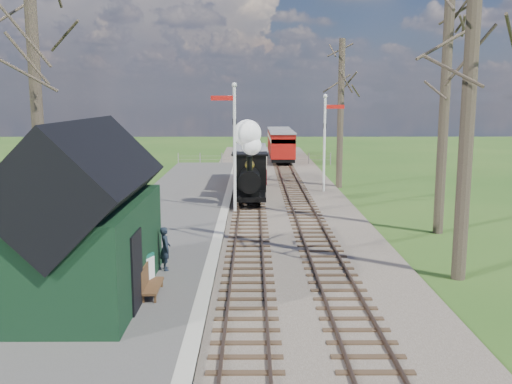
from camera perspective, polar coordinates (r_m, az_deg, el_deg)
ground at (r=12.22m, az=-1.07°, el=-17.49°), size 140.00×140.00×0.00m
distant_hills at (r=78.36m, az=0.60°, el=-6.65°), size 114.40×48.00×22.02m
ballast_bed at (r=33.37m, az=1.64°, el=-0.01°), size 8.00×60.00×0.10m
track_near at (r=33.34m, az=-0.59°, el=0.07°), size 1.60×60.00×0.15m
track_far at (r=33.43m, az=3.87°, el=0.08°), size 1.60×60.00×0.15m
platform at (r=25.74m, az=-8.50°, el=-2.84°), size 5.00×44.00×0.20m
coping_strip at (r=25.52m, az=-3.37°, el=-2.85°), size 0.40×44.00×0.21m
station_shed at (r=15.88m, az=-16.62°, el=-2.83°), size 3.25×6.30×4.78m
semaphore_near at (r=26.98m, az=-2.30°, el=5.38°), size 1.22×0.24×6.22m
semaphore_far at (r=33.23m, az=7.00°, el=5.62°), size 1.22×0.24×5.72m
bare_trees at (r=21.03m, az=2.91°, el=8.55°), size 15.51×22.39×12.00m
fence_line at (r=47.16m, az=-0.15°, el=3.39°), size 12.60×0.08×1.00m
locomotive at (r=29.15m, az=-0.66°, el=2.46°), size 1.71×4.00×4.28m
coach at (r=35.23m, az=-0.58°, el=2.81°), size 2.00×6.85×2.10m
red_carriage_a at (r=47.74m, az=2.61°, el=4.60°), size 2.07×5.12×2.18m
red_carriage_b at (r=53.22m, az=2.31°, el=5.10°), size 2.07×5.12×2.18m
sign_board at (r=16.42m, az=-10.78°, el=-7.88°), size 0.32×0.65×0.99m
bench at (r=16.01m, az=-10.68°, el=-8.71°), size 0.45×1.47×0.84m
person at (r=18.07m, az=-9.06°, el=-5.59°), size 0.45×0.57×1.37m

